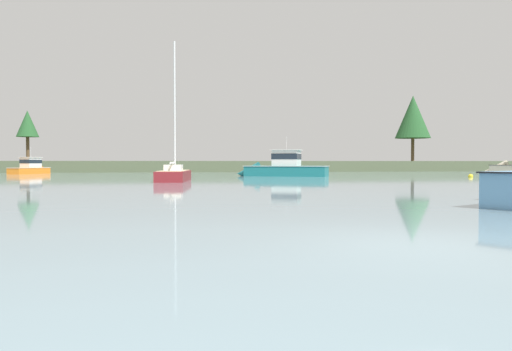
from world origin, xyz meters
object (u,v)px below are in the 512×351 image
(cruiser_teal, at_px, (278,171))
(mooring_buoy_yellow, at_px, (471,176))
(cruiser_orange, at_px, (33,170))
(sailboat_maroon, at_px, (174,178))

(cruiser_teal, distance_m, mooring_buoy_yellow, 19.07)
(cruiser_orange, xyz_separation_m, mooring_buoy_yellow, (46.39, -21.87, -0.44))
(sailboat_maroon, relative_size, cruiser_orange, 1.72)
(sailboat_maroon, height_order, cruiser_orange, sailboat_maroon)
(cruiser_teal, relative_size, mooring_buoy_yellow, 18.92)
(cruiser_orange, height_order, cruiser_teal, cruiser_teal)
(sailboat_maroon, xyz_separation_m, cruiser_orange, (-17.64, 27.05, 0.29))
(sailboat_maroon, distance_m, mooring_buoy_yellow, 29.21)
(sailboat_maroon, relative_size, mooring_buoy_yellow, 22.18)
(sailboat_maroon, xyz_separation_m, mooring_buoy_yellow, (28.75, 5.18, -0.16))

